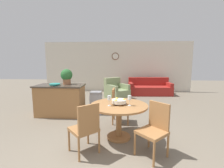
% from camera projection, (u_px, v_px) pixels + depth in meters
% --- Properties ---
extents(wall_back, '(8.00, 0.09, 2.70)m').
position_uv_depth(wall_back, '(117.00, 67.00, 8.22)').
color(wall_back, silver).
rests_on(wall_back, ground_plane).
extents(dining_table, '(1.18, 1.18, 0.72)m').
position_uv_depth(dining_table, '(119.00, 112.00, 3.09)').
color(dining_table, '#9E6B3D').
rests_on(dining_table, ground_plane).
extents(dining_chair_near_left, '(0.59, 0.59, 0.90)m').
position_uv_depth(dining_chair_near_left, '(86.00, 127.00, 2.53)').
color(dining_chair_near_left, '#9E6B3D').
rests_on(dining_chair_near_left, ground_plane).
extents(dining_chair_near_right, '(0.59, 0.59, 0.90)m').
position_uv_depth(dining_chair_near_right, '(155.00, 127.00, 2.51)').
color(dining_chair_near_right, '#9E6B3D').
rests_on(dining_chair_near_right, ground_plane).
extents(dining_chair_far_side, '(0.44, 0.44, 0.90)m').
position_uv_depth(dining_chair_far_side, '(118.00, 104.00, 3.91)').
color(dining_chair_far_side, '#9E6B3D').
rests_on(dining_chair_far_side, ground_plane).
extents(fruit_bowl, '(0.29, 0.29, 0.13)m').
position_uv_depth(fruit_bowl, '(119.00, 101.00, 3.06)').
color(fruit_bowl, silver).
rests_on(fruit_bowl, dining_table).
extents(wine_glass_left, '(0.07, 0.07, 0.21)m').
position_uv_depth(wine_glass_left, '(109.00, 98.00, 2.95)').
color(wine_glass_left, silver).
rests_on(wine_glass_left, dining_table).
extents(wine_glass_right, '(0.07, 0.07, 0.21)m').
position_uv_depth(wine_glass_right, '(129.00, 98.00, 2.95)').
color(wine_glass_right, silver).
rests_on(wine_glass_right, dining_table).
extents(kitchen_island, '(1.40, 0.73, 0.92)m').
position_uv_depth(kitchen_island, '(61.00, 100.00, 4.50)').
color(kitchen_island, '#9E6B3D').
rests_on(kitchen_island, ground_plane).
extents(teal_bowl, '(0.30, 0.30, 0.06)m').
position_uv_depth(teal_bowl, '(55.00, 84.00, 4.31)').
color(teal_bowl, teal).
rests_on(teal_bowl, kitchen_island).
extents(potted_plant, '(0.35, 0.35, 0.47)m').
position_uv_depth(potted_plant, '(67.00, 76.00, 4.56)').
color(potted_plant, '#A36642').
rests_on(potted_plant, kitchen_island).
extents(trash_bin, '(0.34, 0.31, 0.70)m').
position_uv_depth(trash_bin, '(96.00, 103.00, 4.62)').
color(trash_bin, '#9E9EA3').
rests_on(trash_bin, ground_plane).
extents(couch, '(2.08, 1.03, 0.83)m').
position_uv_depth(couch, '(149.00, 89.00, 7.49)').
color(couch, maroon).
rests_on(couch, ground_plane).
extents(armchair, '(1.22, 1.24, 0.89)m').
position_uv_depth(armchair, '(116.00, 91.00, 6.73)').
color(armchair, gray).
rests_on(armchair, ground_plane).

